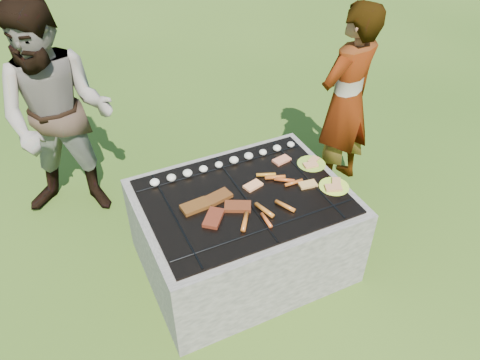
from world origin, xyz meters
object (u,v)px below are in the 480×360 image
object	(u,v)px
plate_far	(311,164)
cook	(346,101)
fire_pit	(243,233)
bystander	(58,117)
plate_near	(334,187)

from	to	relation	value
plate_far	cook	bearing A→B (deg)	36.34
plate_far	fire_pit	bearing A→B (deg)	-169.87
fire_pit	cook	world-z (taller)	cook
plate_far	bystander	bearing A→B (deg)	146.02
plate_near	cook	distance (m)	0.88
bystander	plate_near	bearing A→B (deg)	-16.53
plate_far	plate_near	size ratio (longest dim) A/B	1.12
plate_near	bystander	distance (m)	1.93
cook	bystander	size ratio (longest dim) A/B	0.92
fire_pit	bystander	world-z (taller)	bystander
plate_near	bystander	xyz separation A→B (m)	(-1.46, 1.25, 0.21)
cook	bystander	bearing A→B (deg)	-30.63
plate_near	bystander	bearing A→B (deg)	139.37
cook	plate_far	bearing A→B (deg)	21.81
fire_pit	plate_near	world-z (taller)	plate_near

